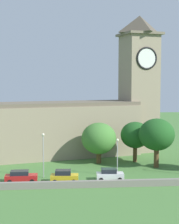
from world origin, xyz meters
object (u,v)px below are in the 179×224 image
(car_red, at_px, (21,176))
(car_yellow, at_px, (64,176))
(car_white, at_px, (110,174))
(streetlamp_west_mid, at_px, (43,148))
(streetlamp_central, at_px, (117,151))
(tree_churchyard, at_px, (157,135))
(church, at_px, (86,114))
(tree_by_tower, at_px, (99,138))
(tree_riverside_east, at_px, (135,135))

(car_red, distance_m, car_yellow, 6.48)
(car_white, relative_size, streetlamp_west_mid, 0.60)
(car_white, xyz_separation_m, streetlamp_west_mid, (-10.07, 2.58, 3.72))
(streetlamp_central, bearing_deg, tree_churchyard, 34.48)
(church, xyz_separation_m, car_white, (2.15, -20.31, -7.24))
(tree_by_tower, relative_size, tree_churchyard, 0.87)
(tree_by_tower, bearing_deg, streetlamp_central, -78.21)
(car_yellow, bearing_deg, tree_by_tower, 62.27)
(streetlamp_west_mid, relative_size, tree_by_tower, 0.94)
(car_red, distance_m, tree_churchyard, 24.31)
(car_yellow, bearing_deg, church, 77.19)
(church, bearing_deg, streetlamp_central, -78.30)
(car_yellow, height_order, tree_churchyard, tree_churchyard)
(tree_churchyard, bearing_deg, church, 132.28)
(church, relative_size, car_white, 8.95)
(car_red, bearing_deg, car_yellow, -6.75)
(car_white, bearing_deg, streetlamp_west_mid, 165.63)
(car_red, height_order, streetlamp_west_mid, streetlamp_west_mid)
(car_red, xyz_separation_m, streetlamp_central, (14.88, 2.28, 3.21))
(car_yellow, height_order, streetlamp_central, streetlamp_central)
(streetlamp_central, distance_m, tree_riverside_east, 11.17)
(car_red, height_order, car_yellow, car_yellow)
(car_red, relative_size, tree_by_tower, 0.65)
(car_white, height_order, tree_churchyard, tree_churchyard)
(streetlamp_central, xyz_separation_m, tree_churchyard, (7.71, 5.30, 1.63))
(streetlamp_west_mid, height_order, tree_churchyard, tree_churchyard)
(car_red, bearing_deg, streetlamp_west_mid, 36.29)
(church, relative_size, tree_riverside_east, 5.00)
(streetlamp_west_mid, relative_size, tree_riverside_east, 0.93)
(car_red, bearing_deg, streetlamp_central, 8.72)
(car_yellow, relative_size, tree_by_tower, 0.56)
(streetlamp_central, xyz_separation_m, tree_riverside_east, (4.91, 10.00, 0.89))
(church, height_order, tree_riverside_east, church)
(streetlamp_central, height_order, tree_riverside_east, tree_riverside_east)
(car_red, relative_size, car_yellow, 1.15)
(church, relative_size, car_yellow, 8.88)
(car_yellow, distance_m, tree_riverside_east, 19.10)
(car_white, distance_m, tree_riverside_east, 14.61)
(church, height_order, tree_by_tower, church)
(car_white, bearing_deg, tree_by_tower, 91.94)
(car_red, height_order, streetlamp_central, streetlamp_central)
(tree_churchyard, xyz_separation_m, tree_riverside_east, (-2.80, 4.70, -0.74))
(tree_churchyard, bearing_deg, tree_by_tower, 157.38)
(streetlamp_west_mid, distance_m, tree_by_tower, 13.35)
(car_red, xyz_separation_m, streetlamp_west_mid, (3.26, 2.40, 3.77))
(car_white, bearing_deg, car_yellow, -175.21)
(streetlamp_west_mid, bearing_deg, tree_riverside_east, 30.88)
(streetlamp_central, relative_size, tree_riverside_east, 0.80)
(car_red, height_order, tree_churchyard, tree_churchyard)
(car_yellow, height_order, tree_by_tower, tree_by_tower)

